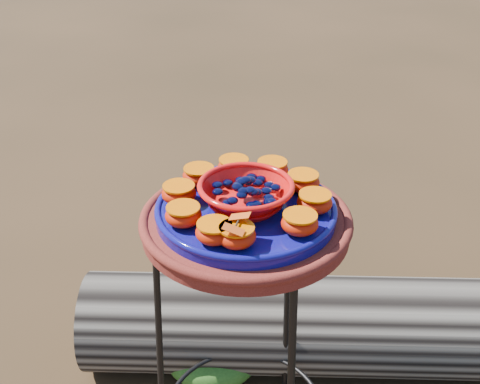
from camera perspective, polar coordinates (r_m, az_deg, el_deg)
The scene contains 19 objects.
plant_stand at distance 1.50m, azimuth 0.48°, elevation -14.92°, with size 0.44×0.44×0.70m, color black, non-canonical shape.
terracotta_saucer at distance 1.27m, azimuth 0.55°, elevation -3.01°, with size 0.44×0.44×0.04m, color #49110D.
cobalt_plate at distance 1.25m, azimuth 0.56°, elevation -1.85°, with size 0.37×0.37×0.02m, color #07035D.
red_bowl at distance 1.23m, azimuth 0.57°, elevation -0.33°, with size 0.19×0.19×0.05m, color red, non-canonical shape.
glass_gems at distance 1.21m, azimuth 0.58°, elevation 1.24°, with size 0.15×0.15×0.02m, color black, non-canonical shape.
orange_half_0 at distance 1.12m, azimuth -0.31°, elevation -4.18°, with size 0.07×0.07×0.04m, color #A91F00.
orange_half_1 at distance 1.16m, azimuth 5.68°, elevation -2.97°, with size 0.07×0.07×0.04m, color #A91F00.
orange_half_2 at distance 1.23m, azimuth 7.08°, elevation -0.98°, with size 0.07×0.07×0.04m, color #A91F00.
orange_half_3 at distance 1.30m, azimuth 5.97°, elevation 0.94°, with size 0.07×0.07×0.04m, color #A91F00.
orange_half_4 at distance 1.35m, azimuth 3.07°, elevation 2.16°, with size 0.07×0.07×0.04m, color #A91F00.
orange_half_5 at distance 1.35m, azimuth -0.59°, elevation 2.38°, with size 0.07×0.07×0.04m, color #A91F00.
orange_half_6 at distance 1.32m, azimuth -3.91°, elevation 1.54°, with size 0.07×0.07×0.04m, color #A91F00.
orange_half_7 at distance 1.25m, azimuth -5.80°, elevation -0.16°, with size 0.07×0.07×0.04m, color #A91F00.
orange_half_8 at distance 1.18m, azimuth -5.38°, elevation -2.22°, with size 0.07×0.07×0.04m, color #A91F00.
orange_half_9 at distance 1.13m, azimuth -2.43°, elevation -3.83°, with size 0.07×0.07×0.04m, color #A91F00.
butterfly at distance 1.10m, azimuth -0.31°, elevation -3.00°, with size 0.08×0.05×0.01m, color #CA4510, non-canonical shape.
driftwood_log at distance 1.89m, azimuth 10.63°, elevation -12.39°, with size 1.61×0.42×0.30m, color black, non-canonical shape.
foliage_left at distance 1.90m, azimuth -2.58°, elevation -14.59°, with size 0.30×0.30×0.15m, color #265518.
foliage_back at distance 2.14m, azimuth 2.65°, elevation -8.79°, with size 0.27×0.27×0.13m, color #265518.
Camera 1 is at (0.57, -0.90, 1.40)m, focal length 45.00 mm.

